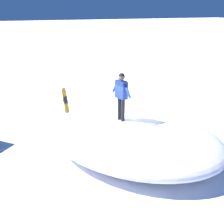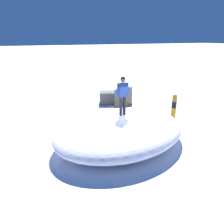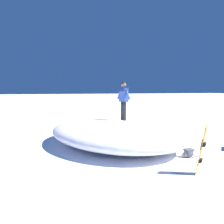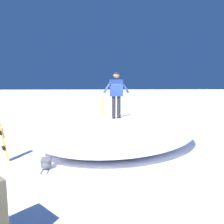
{
  "view_description": "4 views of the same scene",
  "coord_description": "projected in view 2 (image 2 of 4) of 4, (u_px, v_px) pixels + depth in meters",
  "views": [
    {
      "loc": [
        -4.61,
        -8.13,
        5.01
      ],
      "look_at": [
        -0.85,
        0.29,
        1.45
      ],
      "focal_mm": 43.06,
      "sensor_mm": 36.0,
      "label": 1
    },
    {
      "loc": [
        9.42,
        -5.15,
        4.67
      ],
      "look_at": [
        -0.74,
        -0.46,
        1.35
      ],
      "focal_mm": 41.59,
      "sensor_mm": 36.0,
      "label": 2
    },
    {
      "loc": [
        2.62,
        8.56,
        2.57
      ],
      "look_at": [
        -0.02,
        0.18,
        1.6
      ],
      "focal_mm": 32.43,
      "sensor_mm": 36.0,
      "label": 3
    },
    {
      "loc": [
        -8.52,
        0.86,
        2.44
      ],
      "look_at": [
        0.1,
        0.11,
        1.35
      ],
      "focal_mm": 33.78,
      "sensor_mm": 36.0,
      "label": 4
    }
  ],
  "objects": [
    {
      "name": "ground",
      "position": [
        128.0,
        144.0,
        11.6
      ],
      "size": [
        240.0,
        240.0,
        0.0
      ],
      "primitive_type": "plane",
      "color": "white"
    },
    {
      "name": "rock_outcrop",
      "position": [
        117.0,
        97.0,
        18.11
      ],
      "size": [
        2.54,
        2.28,
        1.2
      ],
      "color": "slate",
      "rests_on": "ground"
    },
    {
      "name": "snowboarder_standing",
      "position": [
        123.0,
        92.0,
        11.5
      ],
      "size": [
        0.31,
        1.04,
        1.74
      ],
      "color": "black",
      "rests_on": "snow_mound"
    },
    {
      "name": "snow_mound",
      "position": [
        121.0,
        130.0,
        11.58
      ],
      "size": [
        7.84,
        8.42,
        1.2
      ],
      "primitive_type": "ellipsoid",
      "rotation": [
        0.0,
        0.0,
        0.55
      ],
      "color": "white",
      "rests_on": "ground"
    },
    {
      "name": "backpack_near",
      "position": [
        144.0,
        119.0,
        14.57
      ],
      "size": [
        0.62,
        0.33,
        0.33
      ],
      "color": "#4C4C51",
      "rests_on": "ground"
    },
    {
      "name": "snowboard_primary_upright",
      "position": [
        174.0,
        108.0,
        14.37
      ],
      "size": [
        0.37,
        0.37,
        1.55
      ],
      "color": "orange",
      "rests_on": "ground"
    }
  ]
}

